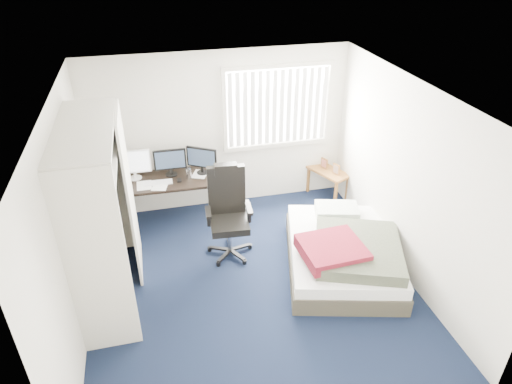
{
  "coord_description": "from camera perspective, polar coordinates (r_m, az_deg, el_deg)",
  "views": [
    {
      "loc": [
        -1.02,
        -4.36,
        4.01
      ],
      "look_at": [
        0.15,
        0.4,
        1.13
      ],
      "focal_mm": 32.0,
      "sensor_mm": 36.0,
      "label": 1
    }
  ],
  "objects": [
    {
      "name": "ground",
      "position": [
        6.01,
        -0.52,
        -11.4
      ],
      "size": [
        4.2,
        4.2,
        0.0
      ],
      "primitive_type": "plane",
      "color": "black",
      "rests_on": "ground"
    },
    {
      "name": "footstool",
      "position": [
        7.09,
        -2.07,
        -2.03
      ],
      "size": [
        0.34,
        0.28,
        0.27
      ],
      "color": "white",
      "rests_on": "ground"
    },
    {
      "name": "window_assembly",
      "position": [
        7.1,
        2.73,
        10.58
      ],
      "size": [
        1.72,
        0.09,
        1.32
      ],
      "color": "white",
      "rests_on": "ground"
    },
    {
      "name": "room_shell",
      "position": [
        5.13,
        -0.6,
        1.26
      ],
      "size": [
        4.2,
        4.2,
        4.2
      ],
      "color": "silver",
      "rests_on": "ground"
    },
    {
      "name": "closet",
      "position": [
        5.38,
        -18.88,
        -1.01
      ],
      "size": [
        0.64,
        1.84,
        2.22
      ],
      "color": "beige",
      "rests_on": "ground"
    },
    {
      "name": "pine_box",
      "position": [
        5.58,
        -16.88,
        -15.05
      ],
      "size": [
        0.42,
        0.33,
        0.3
      ],
      "primitive_type": "cube",
      "rotation": [
        0.0,
        0.0,
        -0.08
      ],
      "color": "tan",
      "rests_on": "ground"
    },
    {
      "name": "desk",
      "position": [
        6.92,
        -10.87,
        1.95
      ],
      "size": [
        1.52,
        0.74,
        1.2
      ],
      "color": "black",
      "rests_on": "ground"
    },
    {
      "name": "office_chair",
      "position": [
        6.28,
        -3.44,
        -3.62
      ],
      "size": [
        0.65,
        0.65,
        1.3
      ],
      "color": "black",
      "rests_on": "ground"
    },
    {
      "name": "bed",
      "position": [
        6.19,
        10.86,
        -7.41
      ],
      "size": [
        1.83,
        2.16,
        0.62
      ],
      "color": "#3B362A",
      "rests_on": "ground"
    },
    {
      "name": "nightstand",
      "position": [
        7.68,
        9.03,
        2.26
      ],
      "size": [
        0.62,
        0.8,
        0.67
      ],
      "color": "brown",
      "rests_on": "ground"
    }
  ]
}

